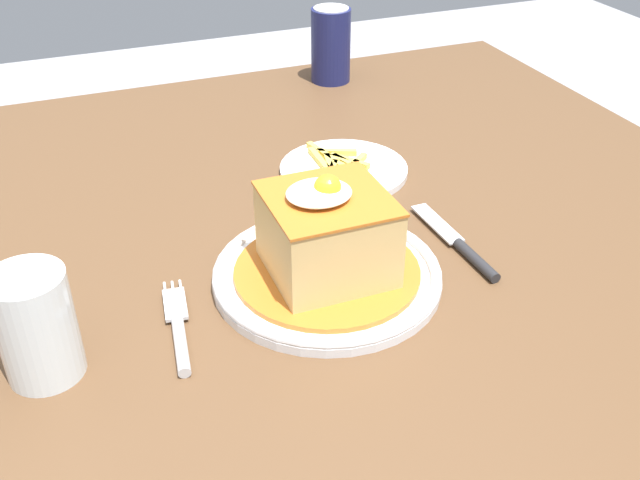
{
  "coord_description": "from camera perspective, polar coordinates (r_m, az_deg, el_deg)",
  "views": [
    {
      "loc": [
        -0.18,
        -0.71,
        1.2
      ],
      "look_at": [
        0.05,
        -0.11,
        0.78
      ],
      "focal_mm": 41.33,
      "sensor_mm": 36.0,
      "label": 1
    }
  ],
  "objects": [
    {
      "name": "main_plate",
      "position": [
        0.77,
        0.55,
        -2.68
      ],
      "size": [
        0.24,
        0.24,
        0.02
      ],
      "color": "white",
      "rests_on": "dining_table"
    },
    {
      "name": "fork",
      "position": [
        0.72,
        -10.87,
        -7.0
      ],
      "size": [
        0.03,
        0.14,
        0.01
      ],
      "color": "silver",
      "rests_on": "dining_table"
    },
    {
      "name": "soda_can",
      "position": [
        1.27,
        0.84,
        14.86
      ],
      "size": [
        0.07,
        0.07,
        0.12
      ],
      "color": "#191E51",
      "rests_on": "dining_table"
    },
    {
      "name": "dining_table",
      "position": [
        0.92,
        -5.58,
        -4.61
      ],
      "size": [
        1.28,
        1.01,
        0.74
      ],
      "color": "brown",
      "rests_on": "ground_plane"
    },
    {
      "name": "drinking_glass",
      "position": [
        0.69,
        -21.0,
        -6.69
      ],
      "size": [
        0.07,
        0.07,
        0.1
      ],
      "color": "gold",
      "rests_on": "dining_table"
    },
    {
      "name": "sandwich_meal",
      "position": [
        0.75,
        0.54,
        0.14
      ],
      "size": [
        0.2,
        0.2,
        0.12
      ],
      "color": "#C66B23",
      "rests_on": "main_plate"
    },
    {
      "name": "knife",
      "position": [
        0.83,
        11.11,
        -0.69
      ],
      "size": [
        0.02,
        0.17,
        0.01
      ],
      "color": "#262628",
      "rests_on": "dining_table"
    },
    {
      "name": "side_plate_fries",
      "position": [
        0.98,
        1.78,
        5.54
      ],
      "size": [
        0.17,
        0.17,
        0.02
      ],
      "color": "white",
      "rests_on": "dining_table"
    }
  ]
}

